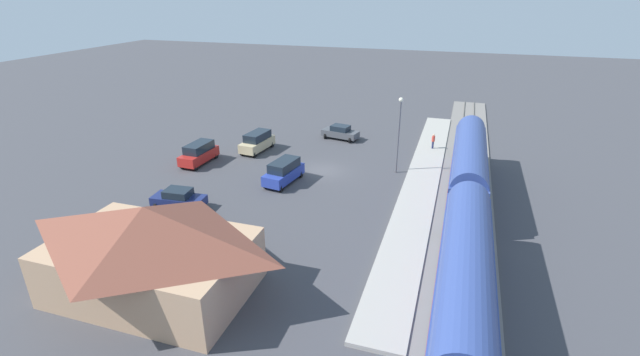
# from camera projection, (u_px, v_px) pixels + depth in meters

# --- Properties ---
(ground_plane) EXTENTS (200.00, 200.00, 0.00)m
(ground_plane) POSITION_uv_depth(u_px,v_px,m) (323.00, 171.00, 45.88)
(ground_plane) COLOR #424247
(railway_track) EXTENTS (4.80, 70.00, 0.30)m
(railway_track) POSITION_uv_depth(u_px,v_px,m) (465.00, 187.00, 41.90)
(railway_track) COLOR slate
(railway_track) RESTS_ON ground
(platform) EXTENTS (3.20, 46.00, 0.30)m
(platform) POSITION_uv_depth(u_px,v_px,m) (422.00, 181.00, 43.00)
(platform) COLOR #A8A399
(platform) RESTS_ON ground
(station_building) EXTENTS (12.43, 8.26, 5.81)m
(station_building) POSITION_uv_depth(u_px,v_px,m) (150.00, 248.00, 26.58)
(station_building) COLOR tan
(station_building) RESTS_ON ground
(pedestrian_on_platform) EXTENTS (0.36, 0.36, 1.71)m
(pedestrian_on_platform) POSITION_uv_depth(u_px,v_px,m) (433.00, 140.00, 50.98)
(pedestrian_on_platform) COLOR #23284C
(pedestrian_on_platform) RESTS_ON platform
(suv_blue) EXTENTS (2.68, 5.14, 2.22)m
(suv_blue) POSITION_uv_depth(u_px,v_px,m) (284.00, 171.00, 42.67)
(suv_blue) COLOR #283D9E
(suv_blue) RESTS_ON ground
(sedan_charcoal) EXTENTS (4.77, 2.91, 1.74)m
(sedan_charcoal) POSITION_uv_depth(u_px,v_px,m) (340.00, 132.00, 55.15)
(sedan_charcoal) COLOR #47494F
(sedan_charcoal) RESTS_ON ground
(sedan_navy) EXTENTS (4.63, 2.55, 1.74)m
(sedan_navy) POSITION_uv_depth(u_px,v_px,m) (179.00, 199.00, 37.77)
(sedan_navy) COLOR navy
(sedan_navy) RESTS_ON ground
(suv_red) EXTENTS (2.18, 4.98, 2.22)m
(suv_red) POSITION_uv_depth(u_px,v_px,m) (199.00, 153.00, 47.42)
(suv_red) COLOR red
(suv_red) RESTS_ON ground
(suv_tan) EXTENTS (2.53, 5.10, 2.22)m
(suv_tan) POSITION_uv_depth(u_px,v_px,m) (257.00, 141.00, 50.98)
(suv_tan) COLOR #C6B284
(suv_tan) RESTS_ON ground
(light_pole_near_platform) EXTENTS (0.44, 0.44, 7.75)m
(light_pole_near_platform) POSITION_uv_depth(u_px,v_px,m) (399.00, 126.00, 43.51)
(light_pole_near_platform) COLOR #515156
(light_pole_near_platform) RESTS_ON ground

